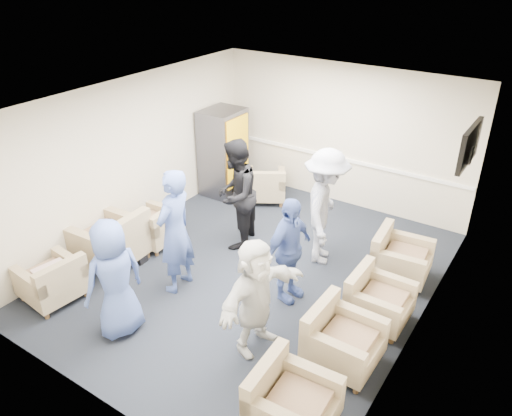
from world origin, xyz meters
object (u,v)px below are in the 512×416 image
Objects in this scene: armchair_left_mid at (113,243)px; person_back_right at (325,207)px; armchair_left_near at (54,282)px; armchair_left_far at (156,227)px; armchair_right_midfar at (376,301)px; person_mid_left at (175,232)px; person_back_left at (236,194)px; person_mid_right at (289,250)px; armchair_right_near at (289,404)px; person_front_left at (114,279)px; person_front_right at (256,296)px; armchair_right_midnear at (340,341)px; vending_machine at (224,152)px; armchair_corner at (265,186)px; armchair_right_far at (398,259)px.

person_back_right is (2.70, 1.93, 0.57)m from armchair_left_mid.
armchair_left_near is 1.94m from armchair_left_far.
armchair_left_far is at bearing 92.76° from armchair_right_midfar.
person_mid_left is 1.02× the size of person_back_left.
armchair_right_near is at bearing -140.85° from person_mid_right.
person_front_left is 1.07× the size of person_front_right.
person_back_left is (1.14, 0.75, 0.62)m from armchair_left_far.
armchair_right_midnear is at bearing -5.08° from armchair_right_near.
person_front_left is (1.36, -4.11, -0.05)m from vending_machine.
armchair_left_near is at bearing 47.58° from armchair_corner.
armchair_left_mid is at bearing 70.72° from armchair_right_near.
armchair_left_mid reaches higher than armchair_corner.
person_mid_left is at bearing 139.99° from armchair_left_near.
person_back_right reaches higher than armchair_corner.
armchair_right_near reaches higher than armchair_left_near.
armchair_left_far is 0.74× the size of armchair_corner.
person_mid_right is (2.73, 0.77, 0.41)m from armchair_left_mid.
armchair_corner reaches higher than armchair_right_midfar.
armchair_right_near is 0.45× the size of person_back_right.
person_mid_right reaches higher than armchair_left_far.
person_mid_right reaches higher than armchair_right_midnear.
armchair_right_midnear is 2.34m from person_back_right.
person_mid_left reaches higher than armchair_left_near.
person_mid_right is (-1.24, -0.23, 0.49)m from armchair_right_midfar.
vending_machine is at bearing -23.93° from armchair_corner.
person_front_right reaches higher than armchair_left_mid.
armchair_right_midfar is 1.70m from person_back_right.
armchair_left_far is at bearing 104.07° from armchair_right_far.
person_back_right reaches higher than person_mid_right.
armchair_right_far is at bearing 135.77° from armchair_left_near.
person_back_left is (1.26, 1.56, 0.55)m from armchair_left_mid.
person_back_right reaches higher than armchair_left_far.
person_back_left is (0.46, -1.62, 0.62)m from armchair_corner.
person_back_right is (1.89, -1.25, 0.63)m from armchair_corner.
armchair_left_mid is 4.42m from armchair_right_far.
armchair_left_near is 3.03m from person_back_left.
person_front_right is at bearing -48.28° from vending_machine.
armchair_corner is (-3.04, 4.31, -0.01)m from armchair_right_near.
armchair_right_near is 0.98× the size of armchair_right_far.
person_back_right is at bearing 94.20° from armchair_right_far.
armchair_right_near is at bearing 174.38° from armchair_right_far.
person_back_right reaches higher than armchair_right_midfar.
armchair_left_near is 3.04m from person_front_right.
armchair_corner is 3.18m from person_mid_left.
armchair_right_far is 0.53× the size of person_front_left.
person_mid_left reaches higher than armchair_left_mid.
person_front_right is at bearing 71.75° from person_mid_left.
armchair_left_far is 1.48m from person_mid_left.
person_back_left is (-2.70, 0.57, 0.62)m from armchair_right_midfar.
armchair_right_midnear is 0.77× the size of armchair_corner.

